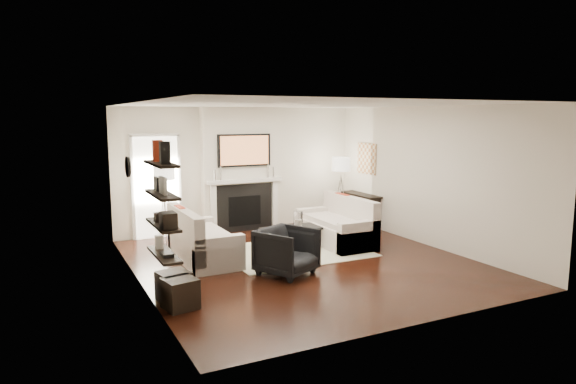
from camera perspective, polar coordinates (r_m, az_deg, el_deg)
name	(u,v)px	position (r m, az deg, el deg)	size (l,w,h in m)	color
room_envelope	(304,185)	(8.70, 1.76, 0.79)	(6.00, 6.00, 6.00)	black
chimney_breast	(242,169)	(11.30, -5.15, 2.51)	(1.80, 0.25, 2.70)	silver
fireplace_surround	(245,208)	(11.29, -4.85, -1.74)	(1.30, 0.02, 1.04)	black
firebox	(245,211)	(11.30, -4.83, -2.10)	(0.75, 0.02, 0.65)	black
mantel_pilaster_l	(214,209)	(11.02, -8.28, -1.90)	(0.12, 0.08, 1.10)	white
mantel_pilaster_r	(275,204)	(11.54, -1.47, -1.34)	(0.12, 0.08, 1.10)	white
mantel_shelf	(245,181)	(11.15, -4.79, 1.25)	(1.70, 0.18, 0.07)	white
tv_body	(244,150)	(11.11, -4.88, 4.64)	(1.20, 0.06, 0.70)	black
tv_screen	(245,150)	(11.08, -4.82, 4.64)	(1.10, 0.01, 0.62)	#BF723F
candlestick_l_tall	(221,173)	(10.95, -7.50, 2.05)	(0.04, 0.04, 0.30)	silver
candlestick_l_short	(215,175)	(10.91, -8.14, 1.86)	(0.04, 0.04, 0.24)	silver
candlestick_r_tall	(268,171)	(11.35, -2.24, 2.34)	(0.04, 0.04, 0.30)	silver
candlestick_r_short	(273,172)	(11.41, -1.64, 2.22)	(0.04, 0.04, 0.24)	silver
hallway_panel	(156,188)	(10.91, -14.42, 0.48)	(0.90, 0.02, 2.10)	white
door_trim_l	(133,189)	(10.80, -16.89, 0.31)	(0.06, 0.06, 2.16)	white
door_trim_r	(180,186)	(11.00, -11.96, 0.63)	(0.06, 0.06, 2.16)	white
door_trim_top	(155,135)	(10.80, -14.61, 6.16)	(1.02, 0.06, 0.06)	white
rug	(294,251)	(9.63, 0.63, -6.62)	(2.60, 2.00, 0.01)	beige
loveseat_left_base	(204,249)	(9.15, -9.29, -6.22)	(0.85, 1.80, 0.42)	beige
loveseat_left_back	(185,233)	(8.99, -11.39, -4.47)	(0.18, 1.80, 0.80)	beige
loveseat_left_arm_n	(219,255)	(8.38, -7.65, -6.91)	(0.85, 0.18, 0.60)	beige
loveseat_left_arm_s	(191,234)	(9.89, -10.70, -4.62)	(0.85, 0.18, 0.60)	beige
loveseat_left_cushion	(207,234)	(9.10, -9.03, -4.61)	(0.63, 1.44, 0.10)	beige
pillow_left_orange	(180,218)	(9.23, -11.91, -2.85)	(0.10, 0.42, 0.42)	#AB2D15
pillow_left_charcoal	(189,225)	(8.66, -10.90, -3.63)	(0.10, 0.40, 0.40)	black
loveseat_right_base	(335,233)	(10.22, 5.30, -4.60)	(0.85, 1.80, 0.42)	beige
loveseat_right_back	(350,216)	(10.33, 6.90, -2.69)	(0.18, 1.80, 0.80)	beige
loveseat_right_arm_n	(359,237)	(9.54, 7.87, -5.03)	(0.85, 0.18, 0.60)	beige
loveseat_right_arm_s	(315,221)	(10.88, 3.06, -3.29)	(0.85, 0.18, 0.60)	beige
loveseat_right_cushion	(333,221)	(10.14, 5.08, -3.20)	(0.63, 1.44, 0.10)	beige
pillow_right_orange	(342,204)	(10.54, 6.03, -1.33)	(0.10, 0.42, 0.42)	#AB2D15
pillow_right_charcoal	(359,209)	(10.05, 7.86, -1.89)	(0.10, 0.40, 0.40)	black
coffee_table	(291,228)	(9.73, 0.36, -4.07)	(1.10, 0.55, 0.04)	black
coffee_leg_nw	(272,245)	(9.38, -1.77, -5.88)	(0.02, 0.02, 0.38)	silver
coffee_leg_ne	(320,239)	(9.82, 3.56, -5.23)	(0.02, 0.02, 0.38)	silver
coffee_leg_sw	(262,240)	(9.77, -2.86, -5.30)	(0.02, 0.02, 0.38)	silver
coffee_leg_se	(309,234)	(10.20, 2.32, -4.71)	(0.02, 0.02, 0.38)	silver
hurricane_glass	(298,219)	(9.77, 1.15, -3.07)	(0.18, 0.18, 0.32)	white
hurricane_candle	(298,223)	(9.78, 1.15, -3.44)	(0.09, 0.09, 0.14)	white
copper_bowl	(279,227)	(9.62, -0.97, -3.95)	(0.27, 0.27, 0.04)	red
armchair	(287,249)	(8.21, -0.13, -6.36)	(0.80, 0.75, 0.82)	black
lamp_left_post	(166,215)	(10.26, -13.45, -2.52)	(0.02, 0.02, 1.20)	silver
lamp_left_shade	(164,172)	(10.13, -13.61, 2.20)	(0.40, 0.40, 0.30)	white
lamp_left_leg_a	(171,215)	(10.28, -12.85, -2.48)	(0.02, 0.02, 1.25)	silver
lamp_left_leg_b	(162,215)	(10.34, -13.86, -2.45)	(0.02, 0.02, 1.25)	silver
lamp_left_leg_c	(164,216)	(10.15, -13.63, -2.64)	(0.02, 0.02, 1.25)	silver
lamp_right_post	(341,202)	(11.60, 5.86, -1.08)	(0.02, 0.02, 1.20)	silver
lamp_right_shade	(341,164)	(11.49, 5.92, 3.10)	(0.40, 0.40, 0.30)	white
lamp_right_leg_a	(345,201)	(11.66, 6.31, -1.04)	(0.02, 0.02, 1.25)	silver
lamp_right_leg_b	(336,201)	(11.65, 5.38, -1.03)	(0.02, 0.02, 1.25)	silver
lamp_right_leg_c	(341,203)	(11.49, 5.88, -1.17)	(0.02, 0.02, 1.25)	silver
console_top	(361,195)	(11.83, 8.09, -0.30)	(0.35, 1.20, 0.04)	black
console_leg_n	(375,215)	(11.45, 9.61, -2.52)	(0.30, 0.04, 0.71)	black
console_leg_s	(347,207)	(12.34, 6.61, -1.67)	(0.30, 0.04, 0.71)	black
wall_art	(367,159)	(11.85, 8.75, 3.69)	(0.03, 0.70, 0.70)	tan
shelf_bottom	(164,255)	(6.99, -13.60, -6.78)	(0.25, 1.00, 0.04)	black
shelf_lower	(163,225)	(6.90, -13.71, -3.57)	(0.25, 1.00, 0.04)	black
shelf_upper	(162,195)	(6.83, -13.83, -0.28)	(0.25, 1.00, 0.04)	black
shelf_top	(161,164)	(6.78, -13.95, 3.06)	(0.25, 1.00, 0.04)	black
decor_magfile_a	(165,153)	(6.54, -13.54, 4.27)	(0.12, 0.10, 0.28)	black
decor_magfile_b	(158,151)	(6.92, -14.27, 4.46)	(0.12, 0.10, 0.28)	#AB2D15
decor_frame_a	(163,186)	(6.74, -13.72, 0.70)	(0.04, 0.30, 0.22)	white
decor_frame_b	(157,184)	(7.10, -14.38, 0.90)	(0.04, 0.22, 0.18)	black
decor_wine_rack	(168,220)	(6.59, -13.16, -3.07)	(0.18, 0.25, 0.20)	black
decor_box_small	(160,217)	(7.03, -14.01, -2.71)	(0.15, 0.12, 0.12)	black
decor_books	(167,254)	(6.83, -13.30, -6.77)	(0.14, 0.20, 0.05)	black
decor_box_tall	(159,242)	(7.24, -14.13, -5.41)	(0.10, 0.10, 0.18)	white
clock_rim	(128,167)	(8.64, -17.37, 2.69)	(0.34, 0.34, 0.04)	black
clock_face	(129,167)	(8.65, -17.21, 2.70)	(0.29, 0.29, 0.01)	white
ottoman_near	(174,286)	(7.30, -12.55, -10.19)	(0.40, 0.40, 0.40)	black
ottoman_far	(180,294)	(7.00, -11.89, -10.98)	(0.40, 0.40, 0.40)	black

